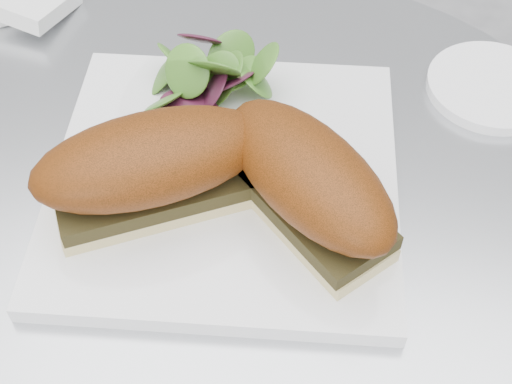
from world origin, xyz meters
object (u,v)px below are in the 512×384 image
plate (225,178)px  saucer (492,86)px  sandwich_right (308,181)px  sandwich_left (152,166)px

plate → saucer: 0.28m
plate → saucer: (0.23, 0.16, -0.00)m
plate → sandwich_right: 0.09m
plate → sandwich_right: sandwich_right is taller
plate → saucer: plate is taller
sandwich_right → saucer: (0.16, 0.19, -0.05)m
plate → sandwich_right: size_ratio=1.61×
plate → sandwich_left: size_ratio=1.43×
sandwich_left → saucer: (0.28, 0.20, -0.05)m
sandwich_right → saucer: sandwich_right is taller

